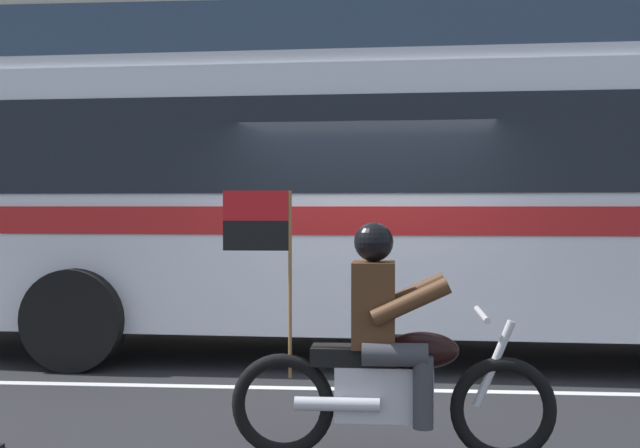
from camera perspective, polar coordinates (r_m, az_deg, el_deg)
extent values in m
plane|color=black|center=(8.39, 3.06, -10.28)|extent=(60.00, 60.00, 0.00)
cube|color=#B7B2A8|center=(13.41, 3.76, -5.63)|extent=(28.00, 3.80, 0.15)
cube|color=silver|center=(7.80, 2.92, -11.13)|extent=(26.60, 0.14, 0.01)
cube|color=#233347|center=(15.48, 3.93, 12.58)|extent=(25.76, 0.10, 1.40)
cube|color=silver|center=(9.43, 8.54, 1.55)|extent=(12.39, 3.08, 2.70)
cube|color=black|center=(9.45, 8.55, 4.89)|extent=(11.41, 3.08, 0.96)
cube|color=red|center=(9.43, 8.54, 0.34)|extent=(12.15, 3.10, 0.28)
cube|color=#BABCC3|center=(9.55, 8.57, 10.05)|extent=(12.14, 2.94, 0.16)
cylinder|color=black|center=(8.92, -16.37, -6.26)|extent=(1.04, 0.30, 1.04)
torus|color=black|center=(5.73, 12.32, -12.19)|extent=(0.69, 0.09, 0.69)
torus|color=black|center=(5.73, -2.55, -12.16)|extent=(0.69, 0.09, 0.69)
cube|color=silver|center=(5.66, 4.37, -11.29)|extent=(0.64, 0.28, 0.36)
ellipsoid|color=black|center=(5.61, 6.96, -8.50)|extent=(0.48, 0.28, 0.24)
cube|color=black|center=(5.62, 2.31, -8.89)|extent=(0.56, 0.26, 0.12)
cylinder|color=silver|center=(5.66, 11.73, -9.25)|extent=(0.28, 0.06, 0.58)
cylinder|color=silver|center=(5.60, 10.92, -6.04)|extent=(0.04, 0.64, 0.04)
cylinder|color=silver|center=(5.53, 1.17, -12.12)|extent=(0.55, 0.09, 0.09)
cube|color=#4C2D19|center=(5.57, 3.66, -5.45)|extent=(0.28, 0.36, 0.56)
sphere|color=black|center=(5.54, 3.66, -1.23)|extent=(0.26, 0.26, 0.26)
cylinder|color=#38383D|center=(5.79, 5.10, -8.20)|extent=(0.42, 0.15, 0.15)
cylinder|color=#38383D|center=(5.83, 6.89, -10.52)|extent=(0.13, 0.13, 0.46)
cylinder|color=#38383D|center=(5.43, 5.10, -8.82)|extent=(0.42, 0.15, 0.15)
cylinder|color=#38383D|center=(5.48, 7.01, -11.29)|extent=(0.13, 0.13, 0.46)
cylinder|color=#4C2D19|center=(5.76, 6.10, -4.83)|extent=(0.52, 0.11, 0.32)
cylinder|color=#4C2D19|center=(5.36, 6.18, -5.28)|extent=(0.52, 0.11, 0.32)
cylinder|color=olive|center=(5.60, -2.05, -4.13)|extent=(0.02, 0.02, 1.25)
cube|color=red|center=(5.61, -4.38, 1.25)|extent=(0.44, 0.02, 0.20)
cube|color=black|center=(5.61, -4.38, -0.79)|extent=(0.44, 0.02, 0.20)
cylinder|color=gold|center=(12.00, -2.36, -4.68)|extent=(0.22, 0.22, 0.58)
sphere|color=gold|center=(11.97, -2.36, -2.97)|extent=(0.20, 0.20, 0.20)
cylinder|color=gold|center=(11.86, -2.44, -4.61)|extent=(0.09, 0.10, 0.09)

